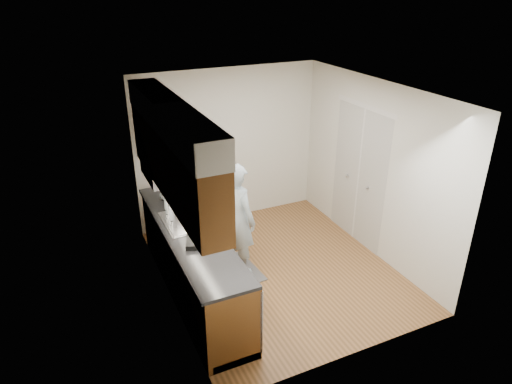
# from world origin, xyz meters

# --- Properties ---
(floor) EXTENTS (3.50, 3.50, 0.00)m
(floor) POSITION_xyz_m (0.00, 0.00, 0.00)
(floor) COLOR #946238
(floor) RESTS_ON ground
(ceiling) EXTENTS (3.50, 3.50, 0.00)m
(ceiling) POSITION_xyz_m (0.00, 0.00, 2.50)
(ceiling) COLOR white
(ceiling) RESTS_ON wall_left
(wall_left) EXTENTS (0.02, 3.50, 2.50)m
(wall_left) POSITION_xyz_m (-1.50, 0.00, 1.25)
(wall_left) COLOR silver
(wall_left) RESTS_ON floor
(wall_right) EXTENTS (0.02, 3.50, 2.50)m
(wall_right) POSITION_xyz_m (1.50, 0.00, 1.25)
(wall_right) COLOR silver
(wall_right) RESTS_ON floor
(wall_back) EXTENTS (3.00, 0.02, 2.50)m
(wall_back) POSITION_xyz_m (0.00, 1.75, 1.25)
(wall_back) COLOR silver
(wall_back) RESTS_ON floor
(counter) EXTENTS (0.64, 2.80, 1.30)m
(counter) POSITION_xyz_m (-1.20, -0.00, 0.49)
(counter) COLOR brown
(counter) RESTS_ON floor
(upper_cabinets) EXTENTS (0.47, 2.80, 1.21)m
(upper_cabinets) POSITION_xyz_m (-1.33, 0.05, 1.95)
(upper_cabinets) COLOR brown
(upper_cabinets) RESTS_ON wall_left
(closet_door) EXTENTS (0.02, 1.22, 2.05)m
(closet_door) POSITION_xyz_m (1.49, 0.30, 1.02)
(closet_door) COLOR silver
(closet_door) RESTS_ON wall_right
(floor_mat) EXTENTS (0.54, 0.85, 0.02)m
(floor_mat) POSITION_xyz_m (-0.50, 0.22, 0.01)
(floor_mat) COLOR #5D5D5F
(floor_mat) RESTS_ON floor
(person) EXTENTS (0.64, 0.75, 1.78)m
(person) POSITION_xyz_m (-0.50, 0.22, 0.91)
(person) COLOR #A3B8C6
(person) RESTS_ON floor_mat
(soap_bottle_a) EXTENTS (0.16, 0.16, 0.30)m
(soap_bottle_a) POSITION_xyz_m (-1.31, 0.59, 1.09)
(soap_bottle_a) COLOR white
(soap_bottle_a) RESTS_ON counter
(soap_bottle_b) EXTENTS (0.08, 0.08, 0.17)m
(soap_bottle_b) POSITION_xyz_m (-1.23, 0.90, 1.02)
(soap_bottle_b) COLOR white
(soap_bottle_b) RESTS_ON counter
(soap_bottle_c) EXTENTS (0.18, 0.18, 0.16)m
(soap_bottle_c) POSITION_xyz_m (-1.28, 0.94, 1.02)
(soap_bottle_c) COLOR white
(soap_bottle_c) RESTS_ON counter
(soda_can) EXTENTS (0.08, 0.08, 0.14)m
(soda_can) POSITION_xyz_m (-1.05, 0.72, 1.01)
(soda_can) COLOR #A41C29
(soda_can) RESTS_ON counter
(dish_rack) EXTENTS (0.45, 0.41, 0.06)m
(dish_rack) POSITION_xyz_m (-1.17, -0.38, 0.97)
(dish_rack) COLOR black
(dish_rack) RESTS_ON counter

